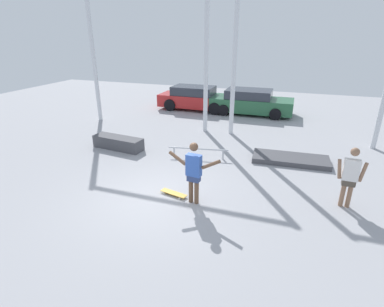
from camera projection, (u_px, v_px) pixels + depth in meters
ground_plane at (160, 198)px, 8.46m from camera, size 36.00×36.00×0.00m
skateboarder at (194, 170)px, 7.88m from camera, size 1.48×0.26×1.75m
skateboard at (174, 193)px, 8.59m from camera, size 0.84×0.39×0.08m
grind_box at (118, 143)px, 11.98m from camera, size 2.15×0.85×0.49m
manual_pad at (290, 159)px, 10.82m from camera, size 2.72×1.23×0.18m
grind_rail at (198, 150)px, 11.09m from camera, size 2.21×0.46×0.38m
canopy_support_left at (145, 41)px, 13.65m from camera, size 6.04×0.20×6.57m
canopy_support_right at (310, 42)px, 11.49m from camera, size 6.04×0.20×6.57m
parked_car_red at (196, 98)px, 17.91m from camera, size 4.42×1.87×1.38m
parked_car_green at (251, 102)px, 16.97m from camera, size 4.56×2.04×1.37m
bystander at (350, 175)px, 7.72m from camera, size 0.71×0.22×1.69m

